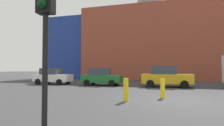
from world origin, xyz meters
name	(u,v)px	position (x,y,z in m)	size (l,w,h in m)	color
ground_plane	(178,100)	(0.00, 0.00, 0.00)	(200.00, 200.00, 0.00)	#38383A
building_backdrop	(150,46)	(-2.92, 21.26, 5.39)	(32.69, 10.36, 12.94)	#9E4733
parked_car_0	(53,76)	(-11.86, 7.18, 0.82)	(3.82, 1.87, 1.65)	white
parked_car_1	(101,77)	(-6.52, 7.18, 0.82)	(3.79, 1.86, 1.64)	#1E662D
parked_car_2	(166,77)	(-0.52, 7.18, 0.91)	(4.23, 2.08, 1.83)	gold
traffic_light_near_left	(45,16)	(-3.14, -6.39, 2.69)	(0.38, 0.38, 3.66)	black
bollard_yellow_0	(163,88)	(-0.75, 0.63, 0.52)	(0.24, 0.24, 1.03)	yellow
bollard_yellow_1	(126,90)	(-2.47, -0.91, 0.56)	(0.24, 0.24, 1.11)	yellow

